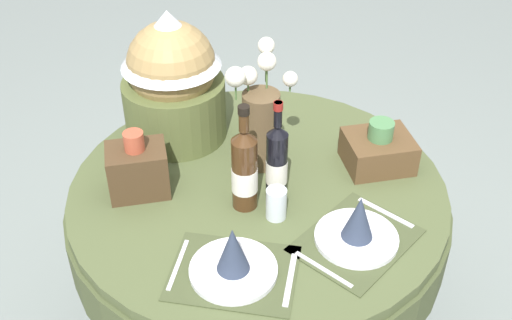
{
  "coord_description": "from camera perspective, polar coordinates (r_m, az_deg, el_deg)",
  "views": [
    {
      "loc": [
        -0.33,
        -1.52,
        2.01
      ],
      "look_at": [
        0.0,
        0.03,
        0.83
      ],
      "focal_mm": 44.24,
      "sensor_mm": 36.0,
      "label": 1
    }
  ],
  "objects": [
    {
      "name": "gift_tub_back_left",
      "position": [
        2.13,
        -7.59,
        7.75
      ],
      "size": [
        0.35,
        0.35,
        0.46
      ],
      "color": "#566033",
      "rests_on": "dining_table"
    },
    {
      "name": "tumbler_near_right",
      "position": [
        1.86,
        1.84,
        -3.96
      ],
      "size": [
        0.06,
        0.06,
        0.1
      ],
      "primitive_type": "cylinder",
      "color": "silver",
      "rests_on": "dining_table"
    },
    {
      "name": "place_setting_right",
      "position": [
        1.81,
        9.16,
        -6.15
      ],
      "size": [
        0.43,
        0.41,
        0.16
      ],
      "color": "#41492B",
      "rests_on": "dining_table"
    },
    {
      "name": "flower_vase",
      "position": [
        2.01,
        0.38,
        3.82
      ],
      "size": [
        0.23,
        0.16,
        0.42
      ],
      "color": "brown",
      "rests_on": "dining_table"
    },
    {
      "name": "dining_table",
      "position": [
        2.1,
        0.17,
        -5.33
      ],
      "size": [
        1.22,
        1.22,
        0.75
      ],
      "color": "#4C5633",
      "rests_on": "ground"
    },
    {
      "name": "woven_basket_side_right",
      "position": [
        2.1,
        11.0,
        0.94
      ],
      "size": [
        0.21,
        0.18,
        0.17
      ],
      "color": "brown",
      "rests_on": "dining_table"
    },
    {
      "name": "wine_bottle_centre",
      "position": [
        1.85,
        -1.05,
        -0.84
      ],
      "size": [
        0.08,
        0.08,
        0.35
      ],
      "color": "#422814",
      "rests_on": "dining_table"
    },
    {
      "name": "woven_basket_side_left",
      "position": [
        1.97,
        -10.64,
        -0.79
      ],
      "size": [
        0.18,
        0.14,
        0.22
      ],
      "color": "#47331E",
      "rests_on": "dining_table"
    },
    {
      "name": "wine_bottle_left",
      "position": [
        1.89,
        1.89,
        -0.19
      ],
      "size": [
        0.07,
        0.07,
        0.34
      ],
      "color": "black",
      "rests_on": "dining_table"
    },
    {
      "name": "place_setting_left",
      "position": [
        1.7,
        -2.08,
        -9.1
      ],
      "size": [
        0.41,
        0.37,
        0.16
      ],
      "color": "#41492B",
      "rests_on": "dining_table"
    }
  ]
}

